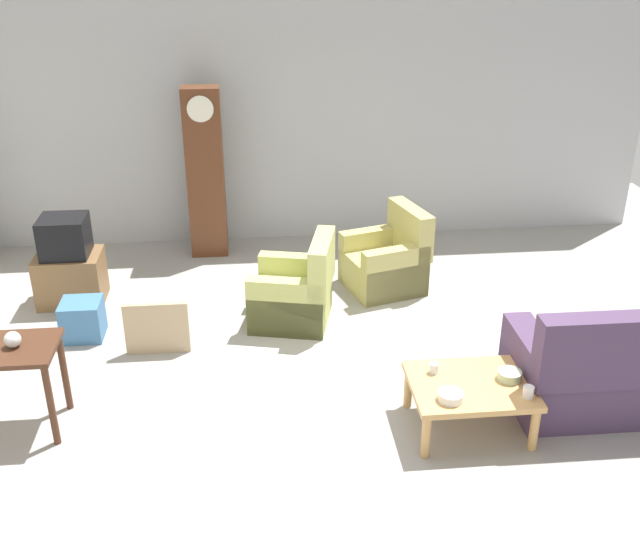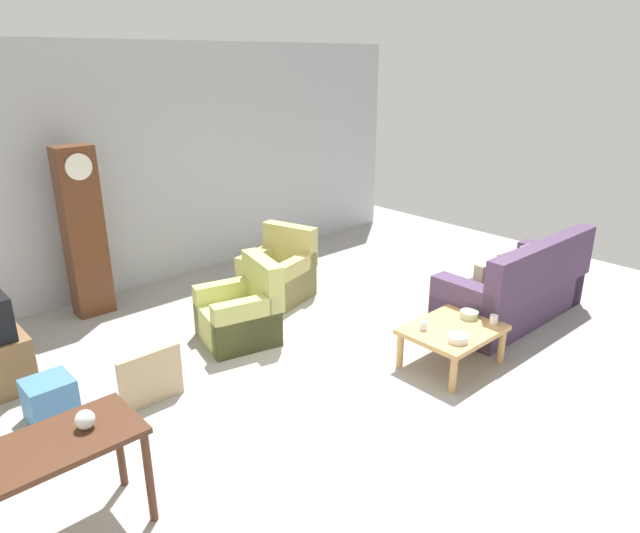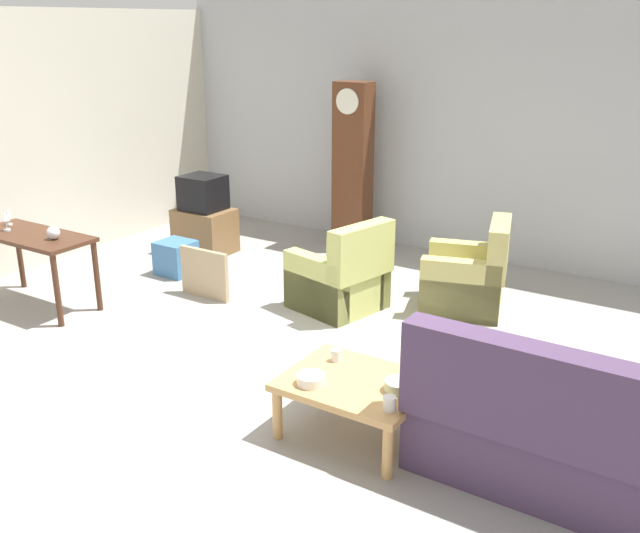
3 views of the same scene
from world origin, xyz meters
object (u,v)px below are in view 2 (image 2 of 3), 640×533
object	(u,v)px
armchair_olive_near	(241,314)
storage_box_blue	(50,400)
coffee_table_wood	(453,333)
couch_floral	(516,291)
bowl_white_stacked	(458,338)
grandfather_clock	(84,233)
console_table_dark	(35,466)
glass_dome_cloche	(85,420)
bowl_shallow_green	(469,314)
armchair_olive_far	(279,275)
cup_white_porcelain	(494,320)
cup_blue_rimmed	(423,326)
framed_picture_leaning	(151,378)

from	to	relation	value
armchair_olive_near	storage_box_blue	size ratio (longest dim) A/B	2.43
coffee_table_wood	couch_floral	bearing A→B (deg)	5.77
bowl_white_stacked	armchair_olive_near	bearing A→B (deg)	116.00
grandfather_clock	storage_box_blue	xyz separation A→B (m)	(-1.17, -1.96, -0.84)
grandfather_clock	bowl_white_stacked	world-z (taller)	grandfather_clock
grandfather_clock	console_table_dark	bearing A→B (deg)	-116.15
bowl_white_stacked	couch_floral	bearing A→B (deg)	11.84
glass_dome_cloche	bowl_white_stacked	bearing A→B (deg)	-9.66
glass_dome_cloche	bowl_shallow_green	world-z (taller)	glass_dome_cloche
armchair_olive_far	coffee_table_wood	xyz separation A→B (m)	(0.19, -2.59, 0.06)
armchair_olive_near	cup_white_porcelain	world-z (taller)	armchair_olive_near
armchair_olive_near	cup_blue_rimmed	size ratio (longest dim) A/B	10.83
armchair_olive_near	bowl_white_stacked	world-z (taller)	armchair_olive_near
armchair_olive_far	cup_white_porcelain	size ratio (longest dim) A/B	10.21
couch_floral	storage_box_blue	world-z (taller)	couch_floral
console_table_dark	glass_dome_cloche	bearing A→B (deg)	0.55
grandfather_clock	bowl_shallow_green	bearing A→B (deg)	-56.00
bowl_shallow_green	cup_blue_rimmed	bearing A→B (deg)	165.21
armchair_olive_far	framed_picture_leaning	size ratio (longest dim) A/B	1.62
coffee_table_wood	bowl_white_stacked	size ratio (longest dim) A/B	4.92
armchair_olive_far	grandfather_clock	bearing A→B (deg)	149.84
bowl_white_stacked	glass_dome_cloche	bearing A→B (deg)	170.34
bowl_white_stacked	coffee_table_wood	bearing A→B (deg)	43.20
glass_dome_cloche	armchair_olive_far	bearing A→B (deg)	33.74
console_table_dark	bowl_shallow_green	xyz separation A→B (m)	(4.19, -0.33, -0.19)
cup_white_porcelain	bowl_white_stacked	distance (m)	0.60
console_table_dark	cup_blue_rimmed	distance (m)	3.62
coffee_table_wood	grandfather_clock	distance (m)	4.40
armchair_olive_near	cup_white_porcelain	bearing A→B (deg)	-52.68
storage_box_blue	bowl_white_stacked	world-z (taller)	bowl_white_stacked
cup_white_porcelain	couch_floral	bearing A→B (deg)	18.77
bowl_white_stacked	armchair_olive_far	bearing A→B (deg)	89.40
cup_white_porcelain	console_table_dark	bearing A→B (deg)	172.21
cup_blue_rimmed	cup_white_porcelain	bearing A→B (deg)	-32.48
couch_floral	bowl_shallow_green	distance (m)	1.19
couch_floral	cup_blue_rimmed	world-z (taller)	couch_floral
glass_dome_cloche	cup_white_porcelain	xyz separation A→B (m)	(3.91, -0.58, -0.35)
armchair_olive_near	coffee_table_wood	size ratio (longest dim) A/B	0.98
armchair_olive_near	grandfather_clock	size ratio (longest dim) A/B	0.46
cup_blue_rimmed	framed_picture_leaning	bearing A→B (deg)	152.14
couch_floral	glass_dome_cloche	world-z (taller)	couch_floral
glass_dome_cloche	bowl_white_stacked	xyz separation A→B (m)	(3.31, -0.56, -0.36)
console_table_dark	framed_picture_leaning	xyz separation A→B (m)	(1.27, 1.06, -0.38)
couch_floral	cup_white_porcelain	size ratio (longest dim) A/B	22.16
cup_white_porcelain	glass_dome_cloche	bearing A→B (deg)	171.51
grandfather_clock	cup_white_porcelain	distance (m)	4.78
couch_floral	framed_picture_leaning	bearing A→B (deg)	162.86
armchair_olive_far	coffee_table_wood	distance (m)	2.60
couch_floral	console_table_dark	world-z (taller)	couch_floral
storage_box_blue	cup_white_porcelain	bearing A→B (deg)	-28.39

